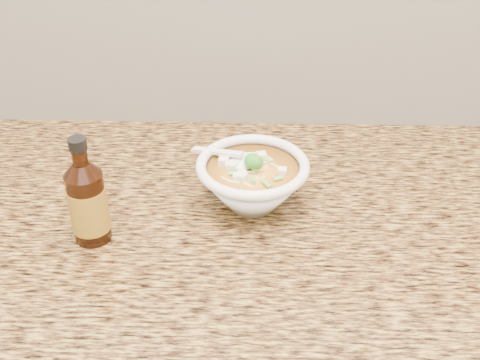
{
  "coord_description": "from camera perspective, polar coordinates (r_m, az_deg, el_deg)",
  "views": [
    {
      "loc": [
        -0.03,
        0.92,
        1.49
      ],
      "look_at": [
        -0.05,
        1.71,
        0.95
      ],
      "focal_mm": 45.0,
      "sensor_mm": 36.0,
      "label": 1
    }
  ],
  "objects": [
    {
      "name": "counter_slab",
      "position": [
        0.97,
        3.16,
        -4.4
      ],
      "size": [
        4.0,
        0.68,
        0.04
      ],
      "primitive_type": "cube",
      "color": "olive",
      "rests_on": "cabinet"
    },
    {
      "name": "hot_sauce_bottle",
      "position": [
        0.91,
        -14.23,
        -2.08
      ],
      "size": [
        0.08,
        0.08,
        0.17
      ],
      "rotation": [
        0.0,
        0.0,
        0.42
      ],
      "color": "black",
      "rests_on": "counter_slab"
    },
    {
      "name": "soup_bowl",
      "position": [
        0.96,
        1.18,
        -0.22
      ],
      "size": [
        0.19,
        0.18,
        0.1
      ],
      "rotation": [
        0.0,
        0.0,
        0.24
      ],
      "color": "silver",
      "rests_on": "counter_slab"
    }
  ]
}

